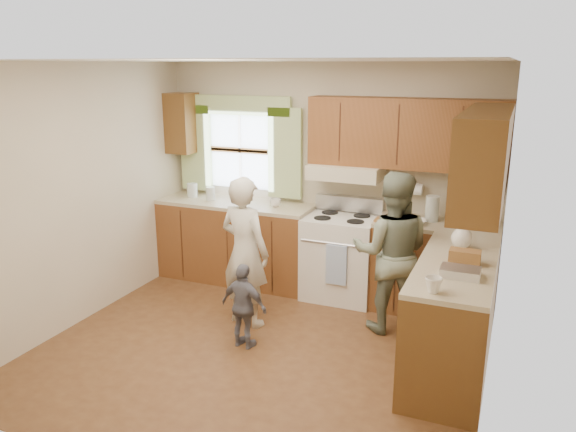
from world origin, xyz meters
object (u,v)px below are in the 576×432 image
at_px(stove, 342,256).
at_px(child, 244,306).
at_px(woman_left, 245,252).
at_px(woman_right, 392,253).

xyz_separation_m(stove, child, (-0.45, -1.44, -0.07)).
relative_size(woman_left, child, 1.87).
relative_size(woman_right, child, 1.96).
relative_size(stove, woman_right, 0.69).
height_order(stove, woman_right, woman_right).
height_order(stove, child, stove).
bearing_deg(woman_right, child, 25.93).
xyz_separation_m(woman_right, child, (-1.12, -0.86, -0.38)).
bearing_deg(woman_left, woman_right, -150.06).
distance_m(woman_right, child, 1.46).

